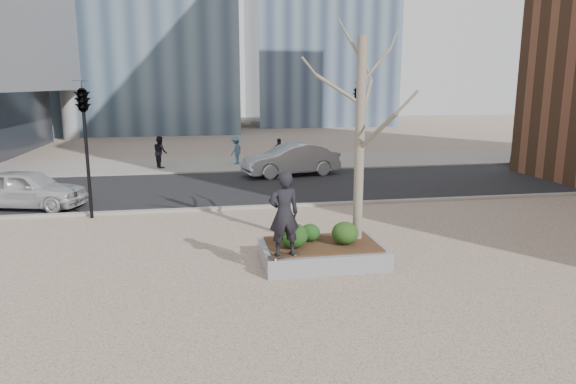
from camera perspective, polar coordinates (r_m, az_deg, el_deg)
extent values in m
plane|color=tan|center=(12.78, -0.63, -8.05)|extent=(120.00, 120.00, 0.00)
cube|color=black|center=(22.37, -4.89, 0.57)|extent=(60.00, 8.00, 0.02)
cube|color=gray|center=(29.25, -6.18, 3.19)|extent=(60.00, 6.00, 0.02)
cube|color=gray|center=(12.90, 3.79, -6.82)|extent=(3.00, 2.00, 0.45)
cube|color=#382314|center=(12.82, 3.80, -5.79)|extent=(2.70, 1.70, 0.04)
ellipsoid|color=#123912|center=(12.37, 0.59, -4.87)|extent=(0.71, 0.71, 0.60)
ellipsoid|color=#183511|center=(12.93, 2.46, -4.52)|extent=(0.51, 0.51, 0.43)
ellipsoid|color=#193F14|center=(12.73, 6.35, -4.55)|extent=(0.66, 0.66, 0.56)
imported|color=black|center=(11.56, -0.46, -2.44)|extent=(0.76, 0.54, 1.94)
imported|color=silver|center=(20.52, -26.98, 0.32)|extent=(4.38, 2.71, 1.39)
imported|color=#9EA1A6|center=(25.07, 0.31, 3.63)|extent=(4.92, 2.56, 1.54)
imported|color=slate|center=(31.32, 27.70, 3.78)|extent=(5.08, 2.85, 1.39)
imported|color=black|center=(28.25, -14.01, 4.36)|extent=(0.91, 1.00, 1.69)
imported|color=#45657D|center=(28.82, -5.80, 4.64)|extent=(1.03, 1.15, 1.54)
imported|color=black|center=(27.62, -0.96, 4.39)|extent=(0.93, 0.46, 1.54)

